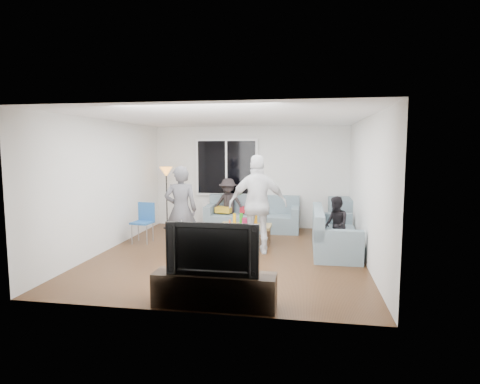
% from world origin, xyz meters
% --- Properties ---
extents(floor, '(5.00, 5.50, 0.04)m').
position_xyz_m(floor, '(0.00, 0.00, -0.02)').
color(floor, '#56351C').
rests_on(floor, ground).
extents(ceiling, '(5.00, 5.50, 0.04)m').
position_xyz_m(ceiling, '(0.00, 0.00, 2.62)').
color(ceiling, white).
rests_on(ceiling, ground).
extents(wall_back, '(5.00, 0.04, 2.60)m').
position_xyz_m(wall_back, '(0.00, 2.77, 1.30)').
color(wall_back, silver).
rests_on(wall_back, ground).
extents(wall_front, '(5.00, 0.04, 2.60)m').
position_xyz_m(wall_front, '(0.00, -2.77, 1.30)').
color(wall_front, silver).
rests_on(wall_front, ground).
extents(wall_left, '(0.04, 5.50, 2.60)m').
position_xyz_m(wall_left, '(-2.52, 0.00, 1.30)').
color(wall_left, silver).
rests_on(wall_left, ground).
extents(wall_right, '(0.04, 5.50, 2.60)m').
position_xyz_m(wall_right, '(2.52, 0.00, 1.30)').
color(wall_right, silver).
rests_on(wall_right, ground).
extents(window_frame, '(1.62, 0.06, 1.47)m').
position_xyz_m(window_frame, '(-0.60, 2.69, 1.55)').
color(window_frame, white).
rests_on(window_frame, wall_back).
extents(window_glass, '(1.50, 0.02, 1.35)m').
position_xyz_m(window_glass, '(-0.60, 2.65, 1.55)').
color(window_glass, black).
rests_on(window_glass, window_frame).
extents(window_mullion, '(0.05, 0.03, 1.35)m').
position_xyz_m(window_mullion, '(-0.60, 2.64, 1.55)').
color(window_mullion, white).
rests_on(window_mullion, window_frame).
extents(radiator, '(1.30, 0.12, 0.62)m').
position_xyz_m(radiator, '(-0.60, 2.65, 0.31)').
color(radiator, silver).
rests_on(radiator, floor).
extents(potted_plant, '(0.21, 0.18, 0.34)m').
position_xyz_m(potted_plant, '(-0.28, 2.62, 0.79)').
color(potted_plant, '#30702D').
rests_on(potted_plant, radiator).
extents(vase, '(0.17, 0.17, 0.15)m').
position_xyz_m(vase, '(-0.83, 2.62, 0.70)').
color(vase, silver).
rests_on(vase, radiator).
extents(sofa_back_section, '(2.30, 0.85, 0.85)m').
position_xyz_m(sofa_back_section, '(0.13, 2.27, 0.42)').
color(sofa_back_section, slate).
rests_on(sofa_back_section, floor).
extents(sofa_right_section, '(2.00, 0.85, 0.85)m').
position_xyz_m(sofa_right_section, '(2.02, 0.56, 0.42)').
color(sofa_right_section, slate).
rests_on(sofa_right_section, floor).
extents(sofa_corner, '(0.85, 0.85, 0.85)m').
position_xyz_m(sofa_corner, '(2.42, 2.27, 0.42)').
color(sofa_corner, slate).
rests_on(sofa_corner, floor).
extents(cushion_yellow, '(0.42, 0.36, 0.14)m').
position_xyz_m(cushion_yellow, '(-0.58, 2.25, 0.51)').
color(cushion_yellow, '#BA8D1B').
rests_on(cushion_yellow, sofa_back_section).
extents(cushion_red, '(0.38, 0.32, 0.13)m').
position_xyz_m(cushion_red, '(0.01, 2.33, 0.51)').
color(cushion_red, maroon).
rests_on(cushion_red, sofa_back_section).
extents(coffee_table, '(1.10, 0.60, 0.40)m').
position_xyz_m(coffee_table, '(0.16, 0.96, 0.20)').
color(coffee_table, tan).
rests_on(coffee_table, floor).
extents(pitcher, '(0.17, 0.17, 0.17)m').
position_xyz_m(pitcher, '(0.19, 0.84, 0.49)').
color(pitcher, '#981B42').
rests_on(pitcher, coffee_table).
extents(side_chair, '(0.46, 0.46, 0.86)m').
position_xyz_m(side_chair, '(-2.05, 0.62, 0.43)').
color(side_chair, '#235698').
rests_on(side_chair, floor).
extents(floor_lamp, '(0.32, 0.32, 1.56)m').
position_xyz_m(floor_lamp, '(-2.05, 2.17, 0.78)').
color(floor_lamp, orange).
rests_on(floor_lamp, floor).
extents(player_left, '(0.71, 0.57, 1.71)m').
position_xyz_m(player_left, '(-0.94, -0.08, 0.86)').
color(player_left, '#454449').
rests_on(player_left, floor).
extents(player_right, '(1.19, 0.64, 1.92)m').
position_xyz_m(player_right, '(0.52, 0.18, 0.96)').
color(player_right, silver).
rests_on(player_right, floor).
extents(spectator_right, '(0.55, 0.63, 1.12)m').
position_xyz_m(spectator_right, '(2.02, 0.43, 0.56)').
color(spectator_right, black).
rests_on(spectator_right, floor).
extents(spectator_back, '(0.88, 0.56, 1.29)m').
position_xyz_m(spectator_back, '(-0.48, 2.30, 0.65)').
color(spectator_back, black).
rests_on(spectator_back, floor).
extents(tv_console, '(1.60, 0.40, 0.44)m').
position_xyz_m(tv_console, '(0.28, -2.50, 0.22)').
color(tv_console, '#2F2117').
rests_on(tv_console, floor).
extents(television, '(1.19, 0.16, 0.69)m').
position_xyz_m(television, '(0.28, -2.50, 0.78)').
color(television, black).
rests_on(television, tv_console).
extents(bottle_e, '(0.07, 0.07, 0.21)m').
position_xyz_m(bottle_e, '(0.54, 1.11, 0.50)').
color(bottle_e, black).
rests_on(bottle_e, coffee_table).
extents(bottle_a, '(0.07, 0.07, 0.23)m').
position_xyz_m(bottle_a, '(-0.09, 1.02, 0.51)').
color(bottle_a, '#F5A80E').
rests_on(bottle_a, coffee_table).
extents(bottle_c, '(0.07, 0.07, 0.20)m').
position_xyz_m(bottle_c, '(0.21, 1.12, 0.50)').
color(bottle_c, '#33140B').
rests_on(bottle_c, coffee_table).
extents(bottle_b, '(0.08, 0.08, 0.26)m').
position_xyz_m(bottle_b, '(0.08, 0.87, 0.53)').
color(bottle_b, '#24941B').
rests_on(bottle_b, coffee_table).
extents(bottle_d, '(0.07, 0.07, 0.24)m').
position_xyz_m(bottle_d, '(0.39, 0.89, 0.52)').
color(bottle_d, orange).
rests_on(bottle_d, coffee_table).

